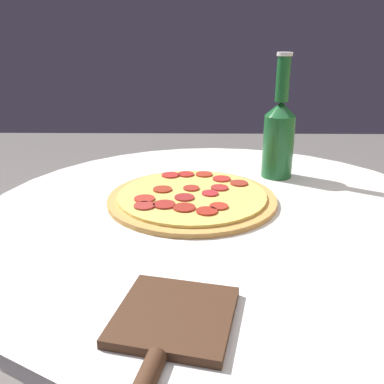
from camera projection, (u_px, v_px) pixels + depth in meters
The scene contains 4 objects.
table at pixel (219, 293), 0.89m from camera, with size 0.94×0.94×0.77m.
pizza at pixel (192, 197), 0.87m from camera, with size 0.34×0.34×0.02m.
beer_bottle at pixel (279, 134), 0.99m from camera, with size 0.07×0.07×0.28m.
pizza_paddle at pixel (169, 328), 0.49m from camera, with size 0.26×0.16×0.02m.
Camera 1 is at (0.76, -0.05, 1.10)m, focal length 40.00 mm.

